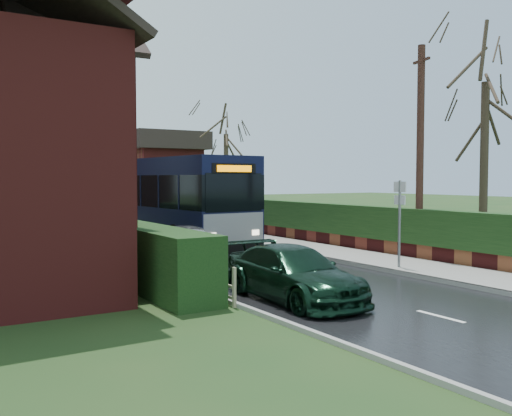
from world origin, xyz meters
TOP-DOWN VIEW (x-y plane):
  - ground at (0.00, 0.00)m, footprint 140.00×140.00m
  - road at (0.00, 10.00)m, footprint 6.00×100.00m
  - pavement at (4.25, 10.00)m, footprint 2.50×100.00m
  - kerb_right at (3.05, 10.00)m, footprint 0.12×100.00m
  - kerb_left at (-3.05, 10.00)m, footprint 0.12×100.00m
  - front_hedge at (-3.90, 5.00)m, footprint 1.20×16.00m
  - picket_fence at (-3.15, 5.00)m, footprint 0.10×16.00m
  - right_wall_hedge at (5.80, 10.00)m, footprint 0.60×50.00m
  - bus at (0.80, 10.65)m, footprint 3.59×12.36m
  - car_silver at (-1.50, 2.93)m, footprint 2.32×4.26m
  - car_green at (-1.60, -3.05)m, footprint 1.85×4.38m
  - car_distant at (0.73, 37.90)m, footprint 2.68×4.41m
  - bus_stop_sign at (3.54, -1.43)m, footprint 0.12×0.42m
  - telegraph_pole at (5.80, -0.17)m, footprint 0.35×0.93m
  - tree_right_near at (9.00, -0.35)m, footprint 4.22×4.22m
  - tree_right_far at (9.00, 19.34)m, footprint 4.27×4.27m

SIDE VIEW (x-z plane):
  - ground at x=0.00m, z-range 0.00..0.00m
  - road at x=0.00m, z-range 0.00..0.02m
  - kerb_left at x=-3.05m, z-range 0.00..0.10m
  - pavement at x=4.25m, z-range 0.00..0.14m
  - kerb_right at x=3.05m, z-range 0.00..0.14m
  - picket_fence at x=-3.15m, z-range 0.00..0.90m
  - car_green at x=-1.60m, z-range 0.00..1.26m
  - car_distant at x=0.73m, z-range 0.00..1.37m
  - car_silver at x=-1.50m, z-range 0.00..1.37m
  - front_hedge at x=-3.90m, z-range 0.00..1.60m
  - right_wall_hedge at x=5.80m, z-range 0.12..1.92m
  - bus at x=0.80m, z-range -0.02..3.69m
  - bus_stop_sign at x=3.54m, z-range 0.44..3.23m
  - telegraph_pole at x=5.80m, z-range 0.04..7.41m
  - tree_right_far at x=9.00m, z-range 2.04..10.28m
  - tree_right_near at x=9.00m, z-range 2.25..11.37m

